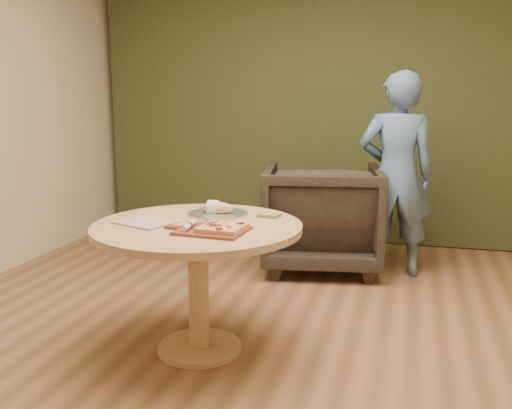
{
  "coord_description": "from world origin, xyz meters",
  "views": [
    {
      "loc": [
        0.73,
        -2.75,
        1.47
      ],
      "look_at": [
        -0.1,
        0.25,
        0.85
      ],
      "focal_mm": 40.0,
      "sensor_mm": 36.0,
      "label": 1
    }
  ],
  "objects_px": {
    "flatbread_pizza": "(222,228)",
    "armchair": "(322,211)",
    "serving_tray": "(218,214)",
    "person_standing": "(396,175)",
    "cutlery_roll": "(189,225)",
    "pedestal_table": "(198,248)",
    "bread_roll": "(217,208)",
    "pizza_paddle": "(210,231)"
  },
  "relations": [
    {
      "from": "flatbread_pizza",
      "to": "armchair",
      "type": "distance_m",
      "value": 1.95
    },
    {
      "from": "serving_tray",
      "to": "person_standing",
      "type": "height_order",
      "value": "person_standing"
    },
    {
      "from": "cutlery_roll",
      "to": "serving_tray",
      "type": "bearing_deg",
      "value": 82.99
    },
    {
      "from": "pedestal_table",
      "to": "bread_roll",
      "type": "height_order",
      "value": "bread_roll"
    },
    {
      "from": "flatbread_pizza",
      "to": "bread_roll",
      "type": "relative_size",
      "value": 1.22
    },
    {
      "from": "flatbread_pizza",
      "to": "cutlery_roll",
      "type": "height_order",
      "value": "flatbread_pizza"
    },
    {
      "from": "pizza_paddle",
      "to": "person_standing",
      "type": "xyz_separation_m",
      "value": [
        0.89,
        1.92,
        0.06
      ]
    },
    {
      "from": "armchair",
      "to": "person_standing",
      "type": "xyz_separation_m",
      "value": [
        0.59,
        -0.0,
        0.33
      ]
    },
    {
      "from": "serving_tray",
      "to": "person_standing",
      "type": "distance_m",
      "value": 1.8
    },
    {
      "from": "serving_tray",
      "to": "person_standing",
      "type": "xyz_separation_m",
      "value": [
        0.98,
        1.51,
        0.06
      ]
    },
    {
      "from": "pizza_paddle",
      "to": "flatbread_pizza",
      "type": "xyz_separation_m",
      "value": [
        0.07,
        0.0,
        0.02
      ]
    },
    {
      "from": "flatbread_pizza",
      "to": "person_standing",
      "type": "xyz_separation_m",
      "value": [
        0.82,
        1.91,
        0.04
      ]
    },
    {
      "from": "serving_tray",
      "to": "person_standing",
      "type": "bearing_deg",
      "value": 57.04
    },
    {
      "from": "pizza_paddle",
      "to": "armchair",
      "type": "height_order",
      "value": "armchair"
    },
    {
      "from": "cutlery_roll",
      "to": "armchair",
      "type": "height_order",
      "value": "armchair"
    },
    {
      "from": "pizza_paddle",
      "to": "person_standing",
      "type": "height_order",
      "value": "person_standing"
    },
    {
      "from": "serving_tray",
      "to": "bread_roll",
      "type": "bearing_deg",
      "value": 180.0
    },
    {
      "from": "pizza_paddle",
      "to": "armchair",
      "type": "relative_size",
      "value": 0.47
    },
    {
      "from": "flatbread_pizza",
      "to": "cutlery_roll",
      "type": "xyz_separation_m",
      "value": [
        -0.18,
        -0.01,
        0.0
      ]
    },
    {
      "from": "armchair",
      "to": "pedestal_table",
      "type": "bearing_deg",
      "value": 66.99
    },
    {
      "from": "pedestal_table",
      "to": "serving_tray",
      "type": "xyz_separation_m",
      "value": [
        0.04,
        0.25,
        0.15
      ]
    },
    {
      "from": "armchair",
      "to": "person_standing",
      "type": "height_order",
      "value": "person_standing"
    },
    {
      "from": "pedestal_table",
      "to": "pizza_paddle",
      "type": "xyz_separation_m",
      "value": [
        0.13,
        -0.15,
        0.15
      ]
    },
    {
      "from": "cutlery_roll",
      "to": "bread_roll",
      "type": "bearing_deg",
      "value": 84.23
    },
    {
      "from": "cutlery_roll",
      "to": "person_standing",
      "type": "xyz_separation_m",
      "value": [
        1.0,
        1.92,
        0.04
      ]
    },
    {
      "from": "pizza_paddle",
      "to": "serving_tray",
      "type": "bearing_deg",
      "value": 107.54
    },
    {
      "from": "flatbread_pizza",
      "to": "bread_roll",
      "type": "distance_m",
      "value": 0.44
    },
    {
      "from": "cutlery_roll",
      "to": "bread_roll",
      "type": "height_order",
      "value": "bread_roll"
    },
    {
      "from": "flatbread_pizza",
      "to": "pedestal_table",
      "type": "bearing_deg",
      "value": 142.52
    },
    {
      "from": "serving_tray",
      "to": "armchair",
      "type": "xyz_separation_m",
      "value": [
        0.39,
        1.52,
        -0.27
      ]
    },
    {
      "from": "pedestal_table",
      "to": "bread_roll",
      "type": "xyz_separation_m",
      "value": [
        0.03,
        0.25,
        0.18
      ]
    },
    {
      "from": "flatbread_pizza",
      "to": "person_standing",
      "type": "relative_size",
      "value": 0.14
    },
    {
      "from": "armchair",
      "to": "person_standing",
      "type": "bearing_deg",
      "value": 170.14
    },
    {
      "from": "flatbread_pizza",
      "to": "armchair",
      "type": "relative_size",
      "value": 0.24
    },
    {
      "from": "pizza_paddle",
      "to": "serving_tray",
      "type": "height_order",
      "value": "serving_tray"
    },
    {
      "from": "person_standing",
      "to": "pizza_paddle",
      "type": "bearing_deg",
      "value": 58.22
    },
    {
      "from": "pedestal_table",
      "to": "serving_tray",
      "type": "height_order",
      "value": "serving_tray"
    },
    {
      "from": "pizza_paddle",
      "to": "bread_roll",
      "type": "distance_m",
      "value": 0.42
    },
    {
      "from": "cutlery_roll",
      "to": "serving_tray",
      "type": "distance_m",
      "value": 0.41
    },
    {
      "from": "pedestal_table",
      "to": "pizza_paddle",
      "type": "bearing_deg",
      "value": -49.26
    },
    {
      "from": "pizza_paddle",
      "to": "pedestal_table",
      "type": "bearing_deg",
      "value": 134.82
    },
    {
      "from": "serving_tray",
      "to": "bread_roll",
      "type": "distance_m",
      "value": 0.04
    }
  ]
}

